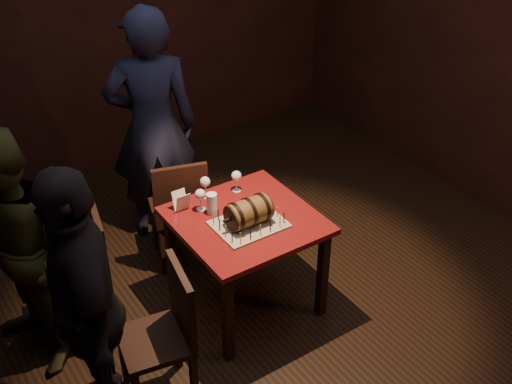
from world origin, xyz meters
TOP-DOWN VIEW (x-y plane):
  - room_shell at (0.00, 0.00)m, footprint 5.04×5.04m
  - pub_table at (0.02, 0.08)m, footprint 0.90×0.90m
  - cake_board at (-0.00, 0.00)m, footprint 0.45×0.35m
  - barrel_cake at (-0.00, 0.00)m, footprint 0.34×0.20m
  - birthday_candles at (-0.00, 0.00)m, footprint 0.40×0.30m
  - wine_glass_left at (-0.17, 0.33)m, footprint 0.07×0.07m
  - wine_glass_mid at (-0.07, 0.45)m, footprint 0.07×0.07m
  - wine_glass_right at (0.15, 0.39)m, footprint 0.07×0.07m
  - pint_of_ale at (-0.13, 0.25)m, footprint 0.07×0.07m
  - menu_card at (-0.28, 0.41)m, footprint 0.10×0.05m
  - chair_back at (-0.14, 0.74)m, footprint 0.50×0.50m
  - chair_left_rear at (-0.97, 0.45)m, footprint 0.48×0.48m
  - chair_left_front at (-0.78, -0.33)m, footprint 0.47×0.47m
  - person_back at (-0.08, 1.23)m, footprint 0.82×0.68m
  - person_left_rear at (-1.39, 0.41)m, footprint 0.78×0.91m
  - person_left_front at (-1.21, -0.25)m, footprint 0.58×1.06m

SIDE VIEW (x-z plane):
  - chair_back at x=-0.14m, z-range 0.06..0.99m
  - chair_left_rear at x=-0.97m, z-range 0.06..0.99m
  - chair_left_front at x=-0.78m, z-range 0.06..0.99m
  - pub_table at x=0.02m, z-range 0.27..1.02m
  - cake_board at x=0.00m, z-range 0.75..0.76m
  - birthday_candles at x=0.00m, z-range 0.76..0.85m
  - menu_card at x=-0.28m, z-range 0.75..0.88m
  - person_left_rear at x=-1.39m, z-range 0.00..1.64m
  - pint_of_ale at x=-0.13m, z-range 0.75..0.90m
  - barrel_cake at x=0.00m, z-range 0.75..0.95m
  - person_left_front at x=-1.21m, z-range 0.00..1.71m
  - wine_glass_mid at x=-0.07m, z-range 0.79..0.95m
  - wine_glass_left at x=-0.17m, z-range 0.79..0.95m
  - wine_glass_right at x=0.15m, z-range 0.79..0.95m
  - person_back at x=-0.08m, z-range 0.00..1.91m
  - room_shell at x=0.00m, z-range 0.00..2.80m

